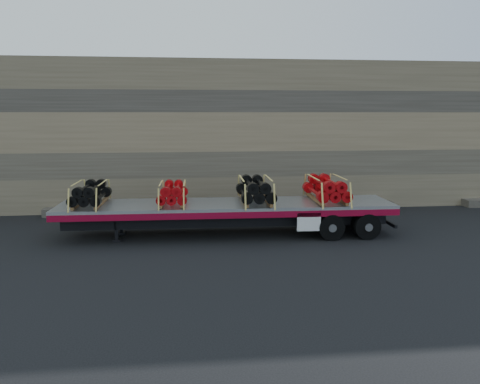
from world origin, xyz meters
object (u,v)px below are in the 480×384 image
object	(u,v)px
bundle_midrear	(255,191)
bundle_front	(90,194)
bundle_rear	(326,190)
trailer	(227,219)
bundle_midfront	(173,194)

from	to	relation	value
bundle_midrear	bundle_front	bearing A→B (deg)	-180.00
bundle_front	bundle_midrear	size ratio (longest dim) A/B	0.90
bundle_rear	bundle_midrear	bearing A→B (deg)	180.00
bundle_midrear	bundle_rear	xyz separation A→B (m)	(2.72, -0.05, 0.00)
trailer	bundle_midrear	bearing A→B (deg)	0.00
bundle_front	bundle_midfront	bearing A→B (deg)	0.00
bundle_midrear	bundle_rear	world-z (taller)	bundle_rear
bundle_front	bundle_midfront	xyz separation A→B (m)	(2.98, -0.06, -0.02)
bundle_rear	trailer	bearing A→B (deg)	180.00
bundle_front	bundle_midfront	size ratio (longest dim) A/B	1.06
bundle_front	bundle_rear	world-z (taller)	bundle_rear
trailer	bundle_midfront	distance (m)	2.24
trailer	bundle_front	bearing A→B (deg)	-180.00
bundle_midfront	bundle_front	bearing A→B (deg)	-180.00
bundle_front	trailer	bearing A→B (deg)	0.00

